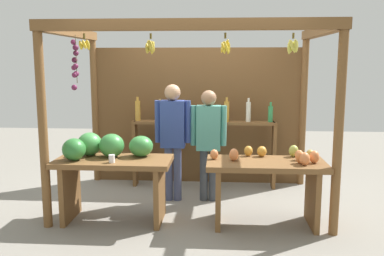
% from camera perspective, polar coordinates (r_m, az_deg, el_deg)
% --- Properties ---
extents(ground_plane, '(12.00, 12.00, 0.00)m').
position_cam_1_polar(ground_plane, '(5.72, 0.14, -10.07)').
color(ground_plane, gray).
rests_on(ground_plane, ground).
extents(market_stall, '(3.33, 2.04, 2.32)m').
position_cam_1_polar(market_stall, '(5.87, 0.38, 3.96)').
color(market_stall, brown).
rests_on(market_stall, ground).
extents(fruit_counter_left, '(1.35, 0.67, 1.03)m').
position_cam_1_polar(fruit_counter_left, '(5.02, -11.21, -4.60)').
color(fruit_counter_left, brown).
rests_on(fruit_counter_left, ground).
extents(fruit_counter_right, '(1.35, 0.65, 0.90)m').
position_cam_1_polar(fruit_counter_right, '(4.88, 10.27, -6.49)').
color(fruit_counter_right, brown).
rests_on(fruit_counter_right, ground).
extents(bottle_shelf_unit, '(2.14, 0.22, 1.36)m').
position_cam_1_polar(bottle_shelf_unit, '(6.21, 1.49, -0.68)').
color(bottle_shelf_unit, brown).
rests_on(bottle_shelf_unit, ground).
extents(vendor_man, '(0.48, 0.21, 1.58)m').
position_cam_1_polar(vendor_man, '(5.57, -2.65, -0.54)').
color(vendor_man, '#454E73').
rests_on(vendor_man, ground).
extents(vendor_woman, '(0.48, 0.20, 1.50)m').
position_cam_1_polar(vendor_woman, '(5.56, 2.27, -1.10)').
color(vendor_woman, '#383F48').
rests_on(vendor_woman, ground).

